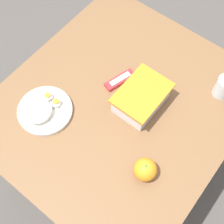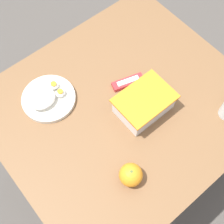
{
  "view_description": "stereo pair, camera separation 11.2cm",
  "coord_description": "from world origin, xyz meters",
  "px_view_note": "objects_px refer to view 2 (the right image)",
  "views": [
    {
      "loc": [
        0.48,
        0.34,
        1.81
      ],
      "look_at": [
        0.06,
        0.01,
        0.76
      ],
      "focal_mm": 50.0,
      "sensor_mm": 36.0,
      "label": 1
    },
    {
      "loc": [
        0.4,
        0.42,
        1.81
      ],
      "look_at": [
        0.06,
        0.01,
        0.76
      ],
      "focal_mm": 50.0,
      "sensor_mm": 36.0,
      "label": 2
    }
  ],
  "objects_px": {
    "rice_plate": "(47,98)",
    "candy_bar": "(128,82)",
    "orange_fruit": "(131,175)",
    "food_container": "(144,104)"
  },
  "relations": [
    {
      "from": "orange_fruit",
      "to": "rice_plate",
      "type": "xyz_separation_m",
      "value": [
        0.05,
        -0.44,
        -0.02
      ]
    },
    {
      "from": "rice_plate",
      "to": "orange_fruit",
      "type": "bearing_deg",
      "value": 95.85
    },
    {
      "from": "rice_plate",
      "to": "candy_bar",
      "type": "bearing_deg",
      "value": 154.46
    },
    {
      "from": "orange_fruit",
      "to": "rice_plate",
      "type": "height_order",
      "value": "orange_fruit"
    },
    {
      "from": "food_container",
      "to": "rice_plate",
      "type": "height_order",
      "value": "food_container"
    },
    {
      "from": "food_container",
      "to": "candy_bar",
      "type": "xyz_separation_m",
      "value": [
        -0.03,
        -0.13,
        -0.03
      ]
    },
    {
      "from": "candy_bar",
      "to": "orange_fruit",
      "type": "bearing_deg",
      "value": 50.2
    },
    {
      "from": "food_container",
      "to": "orange_fruit",
      "type": "bearing_deg",
      "value": 38.48
    },
    {
      "from": "orange_fruit",
      "to": "rice_plate",
      "type": "relative_size",
      "value": 0.39
    },
    {
      "from": "orange_fruit",
      "to": "food_container",
      "type": "bearing_deg",
      "value": -141.52
    }
  ]
}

